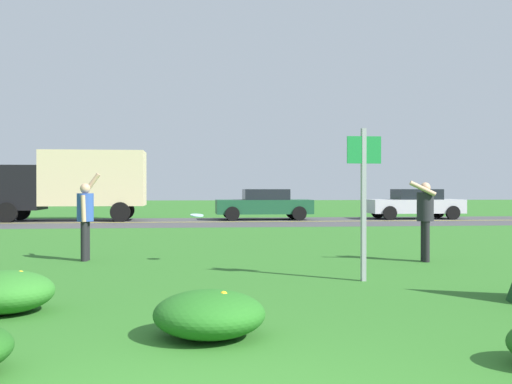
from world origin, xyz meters
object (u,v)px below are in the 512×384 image
object	(u,v)px
car_dark_green_center_left	(264,204)
person_thrower_blue_shirt	(85,214)
car_silver_leftmost	(415,204)
sign_post_near_path	(364,188)
box_truck_black	(74,181)
person_catcher_dark_shirt	(425,214)
frisbee_pale_blue	(197,215)

from	to	relation	value
car_dark_green_center_left	person_thrower_blue_shirt	bearing A→B (deg)	-109.69
car_silver_leftmost	car_dark_green_center_left	distance (m)	7.41
sign_post_near_path	car_dark_green_center_left	distance (m)	19.41
car_silver_leftmost	box_truck_black	distance (m)	16.21
person_thrower_blue_shirt	car_dark_green_center_left	distance (m)	17.02
sign_post_near_path	person_thrower_blue_shirt	size ratio (longest dim) A/B	1.35
person_thrower_blue_shirt	person_catcher_dark_shirt	world-z (taller)	person_thrower_blue_shirt
sign_post_near_path	frisbee_pale_blue	distance (m)	3.90
car_silver_leftmost	box_truck_black	world-z (taller)	box_truck_black
person_catcher_dark_shirt	box_truck_black	xyz separation A→B (m)	(-9.97, 16.95, 0.83)
person_catcher_dark_shirt	box_truck_black	world-z (taller)	box_truck_black
person_thrower_blue_shirt	car_silver_leftmost	size ratio (longest dim) A/B	0.41
person_catcher_dark_shirt	frisbee_pale_blue	xyz separation A→B (m)	(-4.64, 0.38, -0.02)
person_thrower_blue_shirt	car_dark_green_center_left	xyz separation A→B (m)	(5.73, 16.02, -0.22)
person_catcher_dark_shirt	box_truck_black	distance (m)	19.68
car_dark_green_center_left	box_truck_black	xyz separation A→B (m)	(-8.77, -0.00, 1.06)
person_thrower_blue_shirt	car_silver_leftmost	bearing A→B (deg)	50.64
frisbee_pale_blue	person_catcher_dark_shirt	bearing A→B (deg)	-4.69
sign_post_near_path	car_silver_leftmost	world-z (taller)	sign_post_near_path
sign_post_near_path	car_dark_green_center_left	xyz separation A→B (m)	(0.80, 19.38, -0.76)
frisbee_pale_blue	box_truck_black	distance (m)	17.42
car_dark_green_center_left	box_truck_black	world-z (taller)	box_truck_black
sign_post_near_path	car_silver_leftmost	size ratio (longest dim) A/B	0.55
sign_post_near_path	car_dark_green_center_left	bearing A→B (deg)	87.63
car_silver_leftmost	frisbee_pale_blue	bearing A→B (deg)	-123.23
frisbee_pale_blue	car_dark_green_center_left	xyz separation A→B (m)	(3.45, 16.57, -0.21)
car_silver_leftmost	person_thrower_blue_shirt	bearing A→B (deg)	-129.36
car_silver_leftmost	sign_post_near_path	bearing A→B (deg)	-112.95
car_silver_leftmost	box_truck_black	xyz separation A→B (m)	(-16.18, -0.00, 1.06)
frisbee_pale_blue	car_silver_leftmost	world-z (taller)	car_silver_leftmost
frisbee_pale_blue	car_silver_leftmost	distance (m)	19.80
person_catcher_dark_shirt	car_silver_leftmost	xyz separation A→B (m)	(6.21, 16.95, -0.23)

